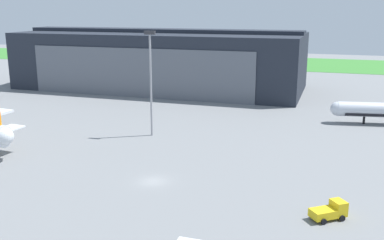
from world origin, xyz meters
TOP-DOWN VIEW (x-y plane):
  - ground_plane at (0.00, 0.00)m, footprint 440.00×440.00m
  - grass_field_strip at (0.00, 166.26)m, footprint 440.00×56.00m
  - maintenance_hangar at (-31.31, 81.82)m, footprint 96.02×38.34m
  - fuel_bowser at (27.34, -4.97)m, footprint 5.08×4.59m
  - apron_light_mast at (-10.70, 24.82)m, footprint 2.40×0.50m

SIDE VIEW (x-z plane):
  - ground_plane at x=0.00m, z-range 0.00..0.00m
  - grass_field_strip at x=0.00m, z-range 0.00..0.08m
  - fuel_bowser at x=27.34m, z-range -0.07..2.32m
  - maintenance_hangar at x=-31.31m, z-range -0.46..19.74m
  - apron_light_mast at x=-10.70m, z-range 1.69..24.23m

